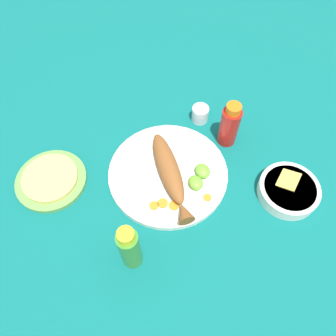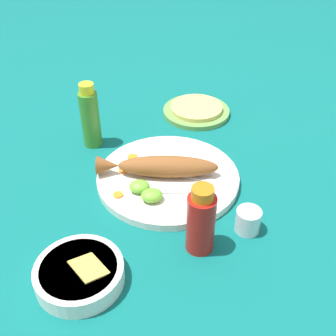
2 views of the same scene
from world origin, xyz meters
name	(u,v)px [view 1 (image 1 of 2)]	position (x,y,z in m)	size (l,w,h in m)	color
ground_plane	(168,175)	(0.00, 0.00, 0.00)	(4.00, 4.00, 0.00)	#0C605B
main_plate	(168,173)	(0.00, 0.00, 0.01)	(0.33, 0.33, 0.02)	white
fried_fish	(170,173)	(-0.02, 0.00, 0.04)	(0.28, 0.09, 0.05)	brown
fork_near	(166,147)	(0.08, -0.03, 0.02)	(0.17, 0.10, 0.00)	silver
fork_far	(182,149)	(0.05, -0.07, 0.02)	(0.19, 0.03, 0.00)	silver
carrot_slice_near	(154,206)	(-0.08, 0.08, 0.02)	(0.02, 0.02, 0.00)	orange
carrot_slice_mid	(163,203)	(-0.08, 0.05, 0.02)	(0.03, 0.03, 0.00)	orange
carrot_slice_far	(174,205)	(-0.10, 0.03, 0.02)	(0.03, 0.03, 0.00)	orange
carrot_slice_extra	(207,197)	(-0.12, -0.06, 0.02)	(0.02, 0.02, 0.00)	orange
lime_wedge_main	(196,183)	(-0.07, -0.05, 0.03)	(0.05, 0.04, 0.03)	#6BB233
lime_wedge_side	(203,171)	(-0.04, -0.08, 0.03)	(0.05, 0.04, 0.03)	#6BB233
hot_sauce_bottle_red	(229,125)	(0.04, -0.21, 0.07)	(0.06, 0.06, 0.15)	#B21914
hot_sauce_bottle_green	(130,248)	(-0.18, 0.18, 0.08)	(0.05, 0.05, 0.17)	#3D8428
salt_cup	(200,115)	(0.14, -0.18, 0.02)	(0.05, 0.05, 0.05)	silver
guacamole_bowl	(289,190)	(-0.19, -0.27, 0.02)	(0.16, 0.16, 0.05)	white
tortilla_plate	(51,180)	(0.12, 0.30, 0.01)	(0.19, 0.19, 0.01)	#6B9E4C
tortilla_stack	(50,178)	(0.12, 0.30, 0.02)	(0.15, 0.15, 0.01)	#E0C666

